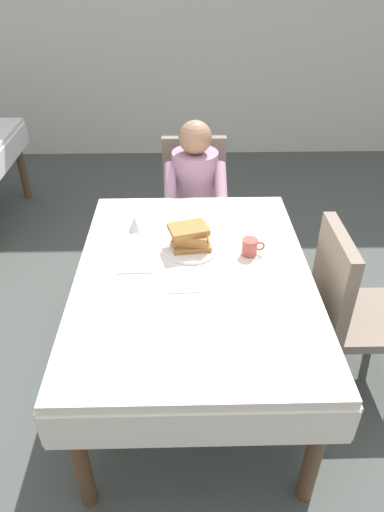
# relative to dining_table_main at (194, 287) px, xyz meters

# --- Properties ---
(ground_plane) EXTENTS (14.00, 14.00, 0.00)m
(ground_plane) POSITION_rel_dining_table_main_xyz_m (0.00, 0.00, -0.65)
(ground_plane) COLOR #474C47
(dining_table_main) EXTENTS (1.12, 1.52, 0.74)m
(dining_table_main) POSITION_rel_dining_table_main_xyz_m (0.00, 0.00, 0.00)
(dining_table_main) COLOR silver
(dining_table_main) RESTS_ON ground
(chair_diner) EXTENTS (0.44, 0.45, 0.93)m
(chair_diner) POSITION_rel_dining_table_main_xyz_m (0.04, 1.17, -0.12)
(chair_diner) COLOR #7A6B5B
(chair_diner) RESTS_ON ground
(diner_person) EXTENTS (0.40, 0.43, 1.12)m
(diner_person) POSITION_rel_dining_table_main_xyz_m (0.04, 1.01, 0.02)
(diner_person) COLOR #B2849E
(diner_person) RESTS_ON ground
(chair_right_side) EXTENTS (0.45, 0.44, 0.93)m
(chair_right_side) POSITION_rel_dining_table_main_xyz_m (0.77, 0.00, -0.12)
(chair_right_side) COLOR #7A6B5B
(chair_right_side) RESTS_ON ground
(plate_breakfast) EXTENTS (0.28, 0.28, 0.02)m
(plate_breakfast) POSITION_rel_dining_table_main_xyz_m (-0.01, 0.19, 0.10)
(plate_breakfast) COLOR white
(plate_breakfast) RESTS_ON dining_table_main
(breakfast_stack) EXTENTS (0.22, 0.18, 0.11)m
(breakfast_stack) POSITION_rel_dining_table_main_xyz_m (-0.01, 0.19, 0.16)
(breakfast_stack) COLOR #A36B33
(breakfast_stack) RESTS_ON plate_breakfast
(cup_coffee) EXTENTS (0.11, 0.08, 0.08)m
(cup_coffee) POSITION_rel_dining_table_main_xyz_m (0.28, 0.14, 0.13)
(cup_coffee) COLOR #B24C42
(cup_coffee) RESTS_ON dining_table_main
(syrup_pitcher) EXTENTS (0.08, 0.08, 0.07)m
(syrup_pitcher) POSITION_rel_dining_table_main_xyz_m (-0.30, 0.39, 0.13)
(syrup_pitcher) COLOR silver
(syrup_pitcher) RESTS_ON dining_table_main
(fork_left_of_plate) EXTENTS (0.03, 0.18, 0.00)m
(fork_left_of_plate) POSITION_rel_dining_table_main_xyz_m (-0.20, 0.17, 0.09)
(fork_left_of_plate) COLOR silver
(fork_left_of_plate) RESTS_ON dining_table_main
(knife_right_of_plate) EXTENTS (0.02, 0.20, 0.00)m
(knife_right_of_plate) POSITION_rel_dining_table_main_xyz_m (0.18, 0.17, 0.09)
(knife_right_of_plate) COLOR silver
(knife_right_of_plate) RESTS_ON dining_table_main
(spoon_near_edge) EXTENTS (0.15, 0.02, 0.00)m
(spoon_near_edge) POSITION_rel_dining_table_main_xyz_m (-0.04, -0.15, 0.09)
(spoon_near_edge) COLOR silver
(spoon_near_edge) RESTS_ON dining_table_main
(napkin_folded) EXTENTS (0.17, 0.12, 0.01)m
(napkin_folded) POSITION_rel_dining_table_main_xyz_m (-0.27, 0.05, 0.09)
(napkin_folded) COLOR white
(napkin_folded) RESTS_ON dining_table_main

